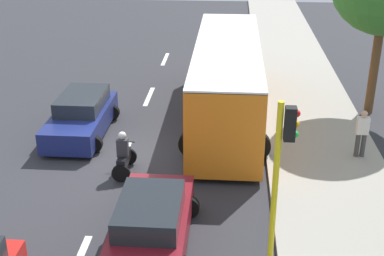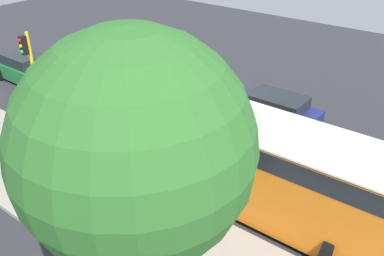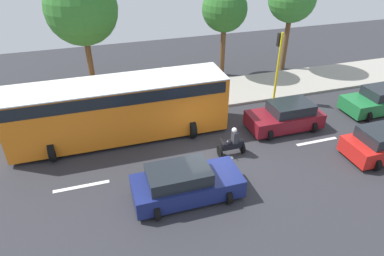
% 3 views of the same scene
% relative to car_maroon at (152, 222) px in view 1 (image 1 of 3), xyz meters
% --- Properties ---
extents(ground_plane, '(40.00, 60.00, 0.10)m').
position_rel_car_maroon_xyz_m(ground_plane, '(-1.77, 5.06, -0.76)').
color(ground_plane, '#2D2D33').
extents(sidewalk, '(4.00, 60.00, 0.15)m').
position_rel_car_maroon_xyz_m(sidewalk, '(5.23, 5.06, -0.64)').
color(sidewalk, '#9E998E').
rests_on(sidewalk, ground).
extents(lane_stripe_mid, '(0.20, 2.40, 0.01)m').
position_rel_car_maroon_xyz_m(lane_stripe_mid, '(-1.77, 5.06, -0.71)').
color(lane_stripe_mid, white).
rests_on(lane_stripe_mid, ground).
extents(lane_stripe_south, '(0.20, 2.40, 0.01)m').
position_rel_car_maroon_xyz_m(lane_stripe_south, '(-1.77, 11.06, -0.71)').
color(lane_stripe_south, white).
rests_on(lane_stripe_south, ground).
extents(lane_stripe_far_south, '(0.20, 2.40, 0.01)m').
position_rel_car_maroon_xyz_m(lane_stripe_far_south, '(-1.77, 17.06, -0.71)').
color(lane_stripe_far_south, white).
rests_on(lane_stripe_far_south, ground).
extents(car_maroon, '(2.29, 4.08, 1.52)m').
position_rel_car_maroon_xyz_m(car_maroon, '(0.00, 0.00, 0.00)').
color(car_maroon, maroon).
rests_on(car_maroon, ground).
extents(car_dark_blue, '(2.31, 4.53, 1.52)m').
position_rel_car_maroon_xyz_m(car_dark_blue, '(-3.71, 6.87, 0.00)').
color(car_dark_blue, navy).
rests_on(car_dark_blue, ground).
extents(city_bus, '(3.20, 11.00, 3.16)m').
position_rel_car_maroon_xyz_m(city_bus, '(1.77, 8.75, 1.13)').
color(city_bus, orange).
rests_on(city_bus, ground).
extents(motorcycle, '(0.60, 1.30, 1.53)m').
position_rel_car_maroon_xyz_m(motorcycle, '(-1.48, 3.82, -0.07)').
color(motorcycle, black).
rests_on(motorcycle, ground).
extents(pedestrian_near_signal, '(0.40, 0.24, 1.69)m').
position_rel_car_maroon_xyz_m(pedestrian_near_signal, '(6.42, 5.39, 0.35)').
color(pedestrian_near_signal, '#3F3F3F').
rests_on(pedestrian_near_signal, sidewalk).
extents(traffic_light_corner, '(0.49, 0.24, 4.50)m').
position_rel_car_maroon_xyz_m(traffic_light_corner, '(3.07, -0.96, 2.22)').
color(traffic_light_corner, yellow).
rests_on(traffic_light_corner, ground).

